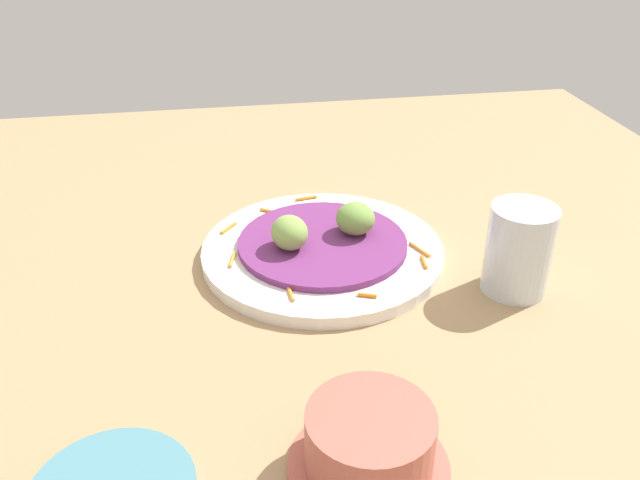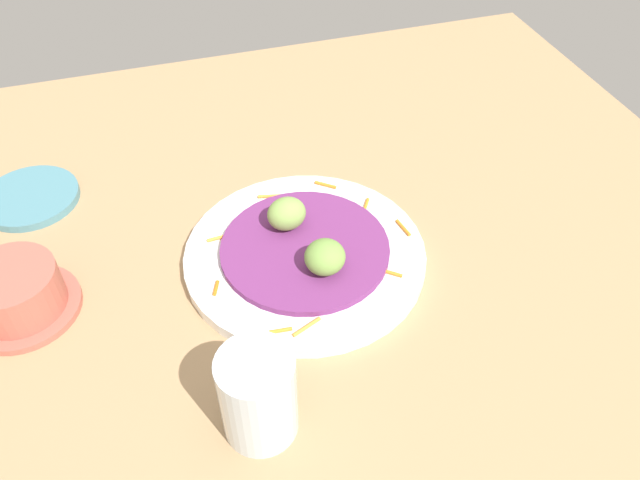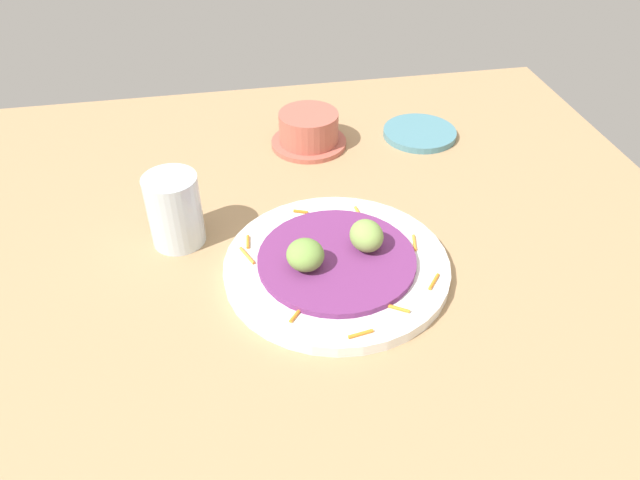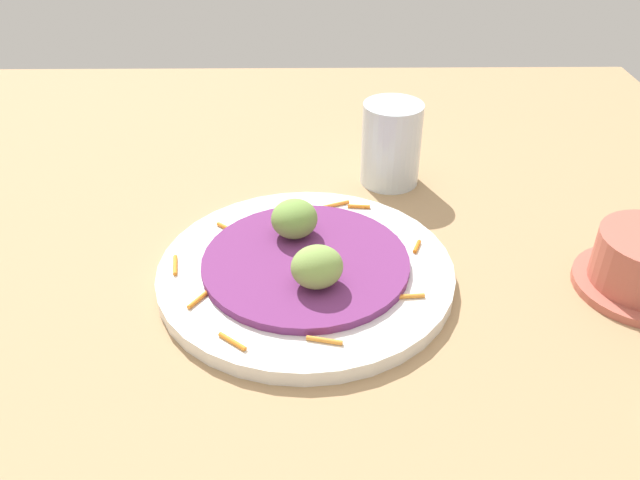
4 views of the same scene
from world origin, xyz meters
The scene contains 8 objects.
table_surface centered at (0.00, 0.00, 1.00)cm, with size 110.00×110.00×2.00cm, color tan.
main_plate centered at (-4.04, -1.10, 2.74)cm, with size 27.76×27.76×1.47cm, color white.
cabbage_bed centered at (-4.04, -1.10, 3.87)cm, with size 19.40×19.40×0.79cm, color #702D6B.
carrot_garnish centered at (-4.29, -0.41, 3.67)cm, with size 23.07×23.99×0.40cm.
guac_scoop_left centered at (-0.15, -0.07, 6.13)cm, with size 4.45×4.55×3.72cm, color #759E47.
guac_scoop_center centered at (-7.93, -2.13, 6.18)cm, with size 4.59×4.05×3.82cm, color #84A851.
terracotta_bowl centered at (-5.92, -32.14, 4.63)cm, with size 12.20×12.20×5.66cm.
water_glass centered at (14.99, -10.89, 6.84)cm, with size 6.88×6.88×9.68cm, color silver.
Camera 1 is at (-15.21, -65.20, 41.78)cm, focal length 36.87 mm.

